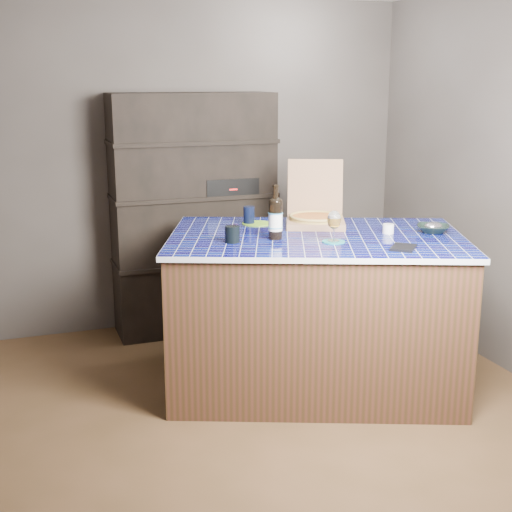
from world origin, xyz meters
name	(u,v)px	position (x,y,z in m)	size (l,w,h in m)	color
room	(263,201)	(0.00, 0.00, 1.25)	(3.50, 3.50, 3.50)	brown
shelving_unit	(194,214)	(0.00, 1.53, 0.90)	(1.20, 0.41, 1.80)	black
kitchen_island	(315,311)	(0.44, 0.26, 0.49)	(2.06, 1.69, 0.97)	#47261C
pizza_box	(315,216)	(0.56, 0.55, 1.03)	(0.51, 0.55, 0.40)	#99694F
mead_bottle	(275,218)	(0.17, 0.25, 1.10)	(0.09, 0.09, 0.32)	black
teal_trivet	(334,242)	(0.46, 0.06, 0.98)	(0.13, 0.13, 0.01)	#17797C
wine_glass	(334,220)	(0.46, 0.06, 1.10)	(0.08, 0.08, 0.18)	white
tumbler	(232,234)	(-0.10, 0.25, 1.02)	(0.09, 0.09, 0.10)	black
dvd_case	(404,248)	(0.75, -0.23, 0.98)	(0.13, 0.18, 0.01)	black
bowl	(433,229)	(1.15, 0.09, 1.00)	(0.20, 0.20, 0.05)	black
foil_contents	(433,226)	(1.15, 0.09, 1.01)	(0.11, 0.09, 0.05)	silver
white_jar	(388,229)	(0.88, 0.16, 1.00)	(0.07, 0.07, 0.06)	white
navy_cup	(249,215)	(0.16, 0.72, 1.03)	(0.07, 0.07, 0.12)	black
green_trivet	(257,223)	(0.21, 0.70, 0.98)	(0.19, 0.19, 0.01)	#76B526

